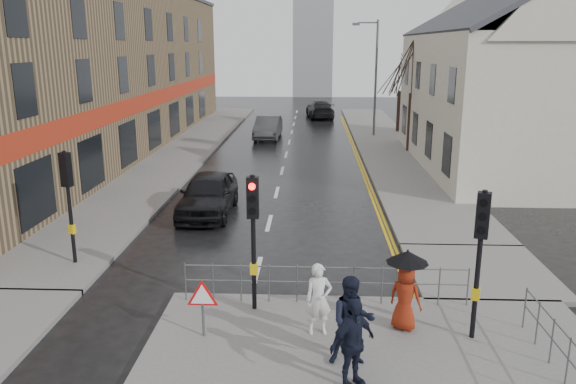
# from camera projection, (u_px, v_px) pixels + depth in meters

# --- Properties ---
(ground) EXTENTS (120.00, 120.00, 0.00)m
(ground) POSITION_uv_depth(u_px,v_px,m) (246.00, 317.00, 13.77)
(ground) COLOR black
(ground) RESTS_ON ground
(left_pavement) EXTENTS (4.00, 44.00, 0.14)m
(left_pavement) POSITION_uv_depth(u_px,v_px,m) (187.00, 147.00, 36.25)
(left_pavement) COLOR #605E5B
(left_pavement) RESTS_ON ground
(right_pavement) EXTENTS (4.00, 40.00, 0.14)m
(right_pavement) POSITION_uv_depth(u_px,v_px,m) (386.00, 143.00, 37.62)
(right_pavement) COLOR #605E5B
(right_pavement) RESTS_ON ground
(pavement_bridge_right) EXTENTS (4.00, 4.20, 0.14)m
(pavement_bridge_right) POSITION_uv_depth(u_px,v_px,m) (479.00, 271.00, 16.37)
(pavement_bridge_right) COLOR #605E5B
(pavement_bridge_right) RESTS_ON ground
(building_left_terrace) EXTENTS (8.00, 42.00, 10.00)m
(building_left_terrace) POSITION_uv_depth(u_px,v_px,m) (91.00, 69.00, 34.26)
(building_left_terrace) COLOR brown
(building_left_terrace) RESTS_ON ground
(building_right_cream) EXTENTS (9.00, 16.40, 10.10)m
(building_right_cream) POSITION_uv_depth(u_px,v_px,m) (511.00, 78.00, 29.43)
(building_right_cream) COLOR beige
(building_right_cream) RESTS_ON ground
(church_tower) EXTENTS (5.00, 5.00, 18.00)m
(church_tower) POSITION_uv_depth(u_px,v_px,m) (313.00, 24.00, 71.31)
(church_tower) COLOR gray
(church_tower) RESTS_ON ground
(traffic_signal_near_left) EXTENTS (0.28, 0.27, 3.40)m
(traffic_signal_near_left) POSITION_uv_depth(u_px,v_px,m) (253.00, 219.00, 13.32)
(traffic_signal_near_left) COLOR black
(traffic_signal_near_left) RESTS_ON near_pavement
(traffic_signal_near_right) EXTENTS (0.34, 0.33, 3.40)m
(traffic_signal_near_right) POSITION_uv_depth(u_px,v_px,m) (481.00, 239.00, 11.95)
(traffic_signal_near_right) COLOR black
(traffic_signal_near_right) RESTS_ON near_pavement
(traffic_signal_far_left) EXTENTS (0.34, 0.33, 3.40)m
(traffic_signal_far_left) POSITION_uv_depth(u_px,v_px,m) (68.00, 187.00, 16.28)
(traffic_signal_far_left) COLOR black
(traffic_signal_far_left) RESTS_ON left_pavement
(guard_railing_front) EXTENTS (7.14, 0.04, 1.00)m
(guard_railing_front) POSITION_uv_depth(u_px,v_px,m) (325.00, 276.00, 14.04)
(guard_railing_front) COLOR #595B5E
(guard_railing_front) RESTS_ON near_pavement
(guard_railing_side) EXTENTS (0.04, 4.54, 1.00)m
(guard_railing_side) POSITION_uv_depth(u_px,v_px,m) (569.00, 352.00, 10.62)
(guard_railing_side) COLOR #595B5E
(guard_railing_side) RESTS_ON near_pavement
(warning_sign) EXTENTS (0.80, 0.07, 1.35)m
(warning_sign) POSITION_uv_depth(u_px,v_px,m) (202.00, 299.00, 12.37)
(warning_sign) COLOR #595B5E
(warning_sign) RESTS_ON near_pavement
(street_lamp) EXTENTS (1.83, 0.25, 8.00)m
(street_lamp) POSITION_uv_depth(u_px,v_px,m) (374.00, 71.00, 39.37)
(street_lamp) COLOR #595B5E
(street_lamp) RESTS_ON right_pavement
(tree_near) EXTENTS (2.40, 2.40, 6.58)m
(tree_near) POSITION_uv_depth(u_px,v_px,m) (413.00, 68.00, 33.39)
(tree_near) COLOR #31221B
(tree_near) RESTS_ON right_pavement
(tree_far) EXTENTS (2.40, 2.40, 5.64)m
(tree_far) POSITION_uv_depth(u_px,v_px,m) (400.00, 73.00, 41.28)
(tree_far) COLOR #31221B
(tree_far) RESTS_ON right_pavement
(pedestrian_a) EXTENTS (0.66, 0.50, 1.65)m
(pedestrian_a) POSITION_uv_depth(u_px,v_px,m) (319.00, 299.00, 12.52)
(pedestrian_a) COLOR silver
(pedestrian_a) RESTS_ON near_pavement
(pedestrian_b) EXTENTS (0.97, 0.78, 1.88)m
(pedestrian_b) POSITION_uv_depth(u_px,v_px,m) (352.00, 321.00, 11.29)
(pedestrian_b) COLOR black
(pedestrian_b) RESTS_ON near_pavement
(pedestrian_with_umbrella) EXTENTS (0.96, 0.96, 1.90)m
(pedestrian_with_umbrella) POSITION_uv_depth(u_px,v_px,m) (406.00, 285.00, 12.66)
(pedestrian_with_umbrella) COLOR maroon
(pedestrian_with_umbrella) RESTS_ON near_pavement
(pedestrian_d) EXTENTS (1.10, 1.00, 1.80)m
(pedestrian_d) POSITION_uv_depth(u_px,v_px,m) (352.00, 343.00, 10.54)
(pedestrian_d) COLOR black
(pedestrian_d) RESTS_ON near_pavement
(car_parked) EXTENTS (1.99, 4.81, 1.63)m
(car_parked) POSITION_uv_depth(u_px,v_px,m) (208.00, 194.00, 21.95)
(car_parked) COLOR black
(car_parked) RESTS_ON ground
(car_mid) EXTENTS (1.83, 4.80, 1.56)m
(car_mid) POSITION_uv_depth(u_px,v_px,m) (268.00, 127.00, 39.81)
(car_mid) COLOR #505456
(car_mid) RESTS_ON ground
(car_far) EXTENTS (2.73, 5.57, 1.56)m
(car_far) POSITION_uv_depth(u_px,v_px,m) (320.00, 109.00, 50.84)
(car_far) COLOR black
(car_far) RESTS_ON ground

